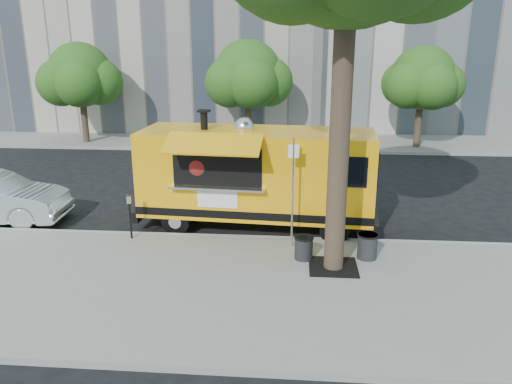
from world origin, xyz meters
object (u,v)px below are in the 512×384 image
(far_tree_a, at_px, (80,75))
(food_truck, at_px, (256,175))
(far_tree_b, at_px, (248,74))
(sign_post, at_px, (293,187))
(far_tree_c, at_px, (423,78))
(trash_bin_right, at_px, (367,245))
(trash_bin_left, at_px, (304,247))
(parking_meter, at_px, (130,211))

(far_tree_a, distance_m, food_truck, 16.10)
(far_tree_b, relative_size, sign_post, 1.83)
(far_tree_a, xyz_separation_m, far_tree_c, (18.00, 0.10, -0.06))
(far_tree_a, distance_m, far_tree_c, 18.00)
(far_tree_c, bearing_deg, far_tree_b, 178.09)
(far_tree_b, height_order, trash_bin_right, far_tree_b)
(far_tree_c, relative_size, sign_post, 1.74)
(sign_post, bearing_deg, trash_bin_left, -68.62)
(far_tree_b, relative_size, far_tree_c, 1.06)
(far_tree_c, relative_size, food_truck, 0.71)
(far_tree_a, bearing_deg, trash_bin_left, -51.01)
(far_tree_a, distance_m, trash_bin_right, 20.07)
(sign_post, bearing_deg, far_tree_c, 65.19)
(trash_bin_right, bearing_deg, far_tree_c, 72.85)
(parking_meter, relative_size, food_truck, 0.18)
(far_tree_c, xyz_separation_m, sign_post, (-6.45, -13.95, -1.87))
(far_tree_a, relative_size, trash_bin_left, 8.88)
(far_tree_c, relative_size, parking_meter, 3.90)
(far_tree_c, relative_size, trash_bin_left, 8.64)
(far_tree_b, bearing_deg, far_tree_c, -1.91)
(sign_post, relative_size, parking_meter, 2.25)
(trash_bin_left, bearing_deg, far_tree_a, 128.99)
(far_tree_b, height_order, parking_meter, far_tree_b)
(far_tree_a, xyz_separation_m, sign_post, (11.55, -13.85, -1.93))
(far_tree_b, distance_m, parking_meter, 14.48)
(far_tree_a, height_order, food_truck, far_tree_a)
(far_tree_c, bearing_deg, sign_post, -114.81)
(trash_bin_right, bearing_deg, trash_bin_left, -173.95)
(far_tree_a, bearing_deg, food_truck, -49.25)
(sign_post, relative_size, food_truck, 0.41)
(far_tree_b, xyz_separation_m, far_tree_c, (9.00, -0.30, -0.12))
(far_tree_b, distance_m, trash_bin_left, 15.69)
(sign_post, xyz_separation_m, parking_meter, (-4.55, 0.20, -0.87))
(sign_post, xyz_separation_m, trash_bin_left, (0.32, -0.81, -1.38))
(far_tree_a, relative_size, far_tree_b, 0.97)
(far_tree_c, height_order, food_truck, far_tree_c)
(food_truck, distance_m, trash_bin_left, 3.18)
(far_tree_b, height_order, trash_bin_left, far_tree_b)
(parking_meter, bearing_deg, far_tree_a, 117.15)
(far_tree_b, bearing_deg, trash_bin_right, -73.18)
(trash_bin_left, height_order, trash_bin_right, trash_bin_right)
(trash_bin_left, bearing_deg, parking_meter, 168.28)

